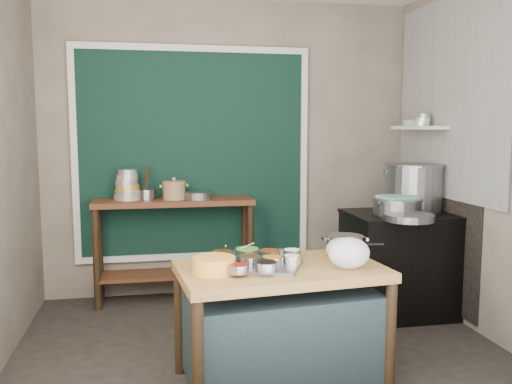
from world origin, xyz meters
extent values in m
cube|color=#2B2620|center=(0.00, 0.00, -0.01)|extent=(3.50, 3.00, 0.02)
cube|color=gray|center=(0.00, 1.51, 1.40)|extent=(3.50, 0.02, 2.80)
cube|color=gray|center=(1.76, 0.00, 1.40)|extent=(0.02, 3.00, 2.80)
cube|color=black|center=(-0.35, 1.47, 1.35)|extent=(2.10, 0.02, 1.90)
cube|color=#B2B2AA|center=(1.74, 0.55, 1.85)|extent=(0.02, 1.70, 1.70)
cube|color=black|center=(1.74, 0.65, 0.70)|extent=(0.01, 1.30, 1.30)
cube|color=beige|center=(1.63, 0.85, 1.60)|extent=(0.22, 0.70, 0.03)
cube|color=olive|center=(0.03, -0.51, 0.38)|extent=(1.32, 0.84, 0.75)
cube|color=#542A18|center=(-0.55, 1.28, 0.47)|extent=(1.45, 0.40, 0.95)
cube|color=black|center=(1.35, 0.55, 0.42)|extent=(0.90, 0.68, 0.85)
cube|color=black|center=(1.35, 0.55, 0.86)|extent=(0.92, 0.69, 0.03)
cube|color=gray|center=(-0.12, -0.50, 0.76)|extent=(0.61, 0.54, 0.02)
cylinder|color=gray|center=(-0.16, -0.37, 0.81)|extent=(0.17, 0.17, 0.07)
cylinder|color=silver|center=(0.09, -0.53, 0.80)|extent=(0.11, 0.11, 0.05)
cylinder|color=gray|center=(-0.02, -0.39, 0.80)|extent=(0.13, 0.13, 0.06)
cylinder|color=gray|center=(-0.10, -0.69, 0.80)|extent=(0.13, 0.13, 0.06)
cylinder|color=gray|center=(-0.17, -0.54, 0.80)|extent=(0.14, 0.14, 0.06)
cylinder|color=gray|center=(-0.32, -0.52, 0.80)|extent=(0.15, 0.15, 0.06)
cylinder|color=gray|center=(-0.32, -0.39, 0.80)|extent=(0.14, 0.14, 0.06)
cylinder|color=gray|center=(-0.27, -0.69, 0.80)|extent=(0.12, 0.12, 0.05)
cylinder|color=gray|center=(-0.04, -0.56, 0.80)|extent=(0.13, 0.13, 0.06)
cylinder|color=gray|center=(0.13, -0.39, 0.80)|extent=(0.12, 0.12, 0.05)
cylinder|color=#EB9D42|center=(-0.40, -0.58, 0.80)|extent=(0.29, 0.29, 0.10)
ellipsoid|color=white|center=(0.42, -0.64, 0.85)|extent=(0.27, 0.23, 0.19)
ellipsoid|color=white|center=(0.44, -0.44, 0.82)|extent=(0.24, 0.22, 0.15)
cylinder|color=tan|center=(-0.96, 1.31, 0.97)|extent=(0.25, 0.25, 0.05)
cylinder|color=gray|center=(-0.96, 1.31, 1.02)|extent=(0.24, 0.24, 0.05)
cylinder|color=gold|center=(-0.96, 1.31, 1.06)|extent=(0.21, 0.21, 0.05)
cylinder|color=gray|center=(-0.96, 1.31, 1.11)|extent=(0.20, 0.20, 0.05)
cylinder|color=tan|center=(-0.96, 1.31, 1.16)|extent=(0.19, 0.19, 0.05)
cylinder|color=gray|center=(-0.96, 1.31, 1.20)|extent=(0.17, 0.17, 0.05)
cylinder|color=gray|center=(-0.79, 1.27, 1.00)|extent=(0.20, 0.20, 0.10)
cylinder|color=gray|center=(-0.33, 1.25, 0.98)|extent=(0.27, 0.27, 0.06)
cylinder|color=gray|center=(1.66, 0.63, 1.08)|extent=(0.26, 0.41, 0.40)
cube|color=#65A38F|center=(1.26, 0.48, 1.03)|extent=(0.32, 0.27, 0.02)
cylinder|color=gray|center=(1.22, 0.18, 0.91)|extent=(0.45, 0.45, 0.05)
cylinder|color=silver|center=(1.63, 0.79, 1.63)|extent=(0.14, 0.14, 0.04)
cylinder|color=silver|center=(1.63, 0.79, 1.67)|extent=(0.13, 0.13, 0.04)
cylinder|color=gray|center=(1.63, 0.79, 1.71)|extent=(0.12, 0.12, 0.04)
cylinder|color=gray|center=(1.63, 1.01, 1.64)|extent=(0.17, 0.17, 0.05)
camera|label=1|loc=(-0.75, -3.68, 1.60)|focal=38.00mm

